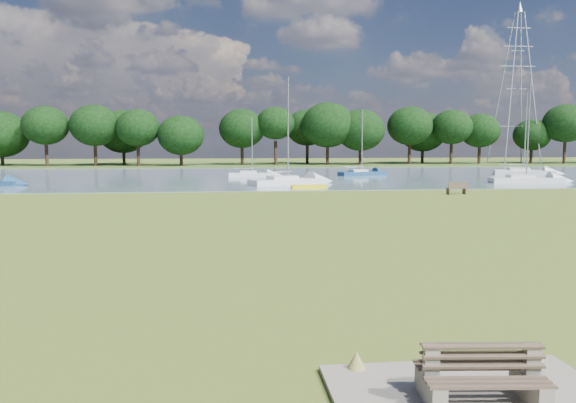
{
  "coord_description": "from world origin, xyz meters",
  "views": [
    {
      "loc": [
        -3.63,
        -21.43,
        3.87
      ],
      "look_at": [
        -1.47,
        -2.0,
        1.78
      ],
      "focal_mm": 35.0,
      "sensor_mm": 36.0,
      "label": 1
    }
  ],
  "objects": [
    {
      "name": "ground",
      "position": [
        0.0,
        0.0,
        0.0
      ],
      "size": [
        220.0,
        220.0,
        0.0
      ],
      "primitive_type": "plane",
      "color": "#626929"
    },
    {
      "name": "river",
      "position": [
        0.0,
        42.0,
        0.0
      ],
      "size": [
        220.0,
        40.0,
        0.1
      ],
      "primitive_type": "cube",
      "color": "slate",
      "rests_on": "ground"
    },
    {
      "name": "far_bank",
      "position": [
        0.0,
        72.0,
        0.0
      ],
      "size": [
        220.0,
        20.0,
        0.4
      ],
      "primitive_type": "cube",
      "color": "#4C6626",
      "rests_on": "ground"
    },
    {
      "name": "bench_pair",
      "position": [
        0.0,
        -14.0,
        0.48
      ],
      "size": [
        1.84,
        1.19,
        0.94
      ],
      "rotation": [
        0.0,
        0.0,
        -0.1
      ],
      "color": "gray",
      "rests_on": "concrete_pad"
    },
    {
      "name": "riverbank_bench",
      "position": [
        13.28,
        18.06,
        0.47
      ],
      "size": [
        1.55,
        0.62,
        0.93
      ],
      "rotation": [
        0.0,
        0.0,
        0.11
      ],
      "color": "brown",
      "rests_on": "ground"
    },
    {
      "name": "kayak",
      "position": [
        3.15,
        24.0,
        0.2
      ],
      "size": [
        3.0,
        0.99,
        0.29
      ],
      "primitive_type": "cube",
      "rotation": [
        0.0,
        0.0,
        0.1
      ],
      "color": "yellow",
      "rests_on": "river"
    },
    {
      "name": "pylon",
      "position": [
        45.44,
        70.0,
        17.05
      ],
      "size": [
        6.33,
        4.43,
        26.96
      ],
      "color": "#9EA3AB",
      "rests_on": "far_bank"
    },
    {
      "name": "tree_line",
      "position": [
        1.21,
        68.0,
        6.11
      ],
      "size": [
        145.03,
        8.43,
        10.21
      ],
      "color": "black",
      "rests_on": "far_bank"
    },
    {
      "name": "sailboat_1",
      "position": [
        30.71,
        40.2,
        0.56
      ],
      "size": [
        6.84,
        3.87,
        9.44
      ],
      "rotation": [
        0.0,
        0.0,
        -0.33
      ],
      "color": "silver",
      "rests_on": "river"
    },
    {
      "name": "sailboat_2",
      "position": [
        -0.82,
        39.66,
        0.45
      ],
      "size": [
        5.14,
        1.73,
        6.46
      ],
      "rotation": [
        0.0,
        0.0,
        -0.06
      ],
      "color": "silver",
      "rests_on": "river"
    },
    {
      "name": "sailboat_3",
      "position": [
        1.82,
        28.1,
        0.54
      ],
      "size": [
        7.35,
        4.65,
        9.48
      ],
      "rotation": [
        0.0,
        0.0,
        0.4
      ],
      "color": "silver",
      "rests_on": "river"
    },
    {
      "name": "sailboat_4",
      "position": [
        24.19,
        28.04,
        0.53
      ],
      "size": [
        6.75,
        2.66,
        9.69
      ],
      "rotation": [
        0.0,
        0.0,
        -0.13
      ],
      "color": "silver",
      "rests_on": "river"
    },
    {
      "name": "sailboat_6",
      "position": [
        11.66,
        40.84,
        0.47
      ],
      "size": [
        5.68,
        3.15,
        7.41
      ],
      "rotation": [
        0.0,
        0.0,
        0.31
      ],
      "color": "navy",
      "rests_on": "river"
    }
  ]
}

